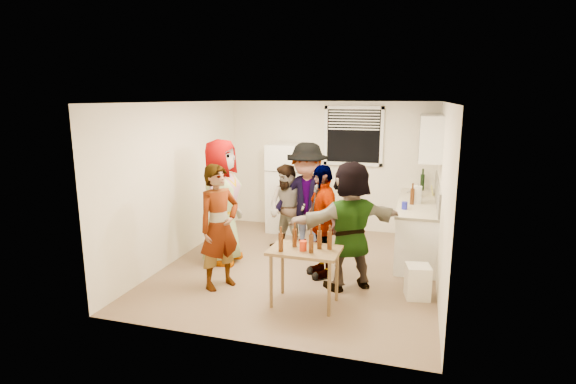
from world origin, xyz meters
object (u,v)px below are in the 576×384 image
(refrigerator, at_px, (288,188))
(trash_bin, at_px, (418,280))
(wine_bottle, at_px, (422,190))
(blue_cup, at_px, (404,209))
(kettle, at_px, (416,197))
(guest_back_right, at_px, (306,254))
(beer_bottle_counter, at_px, (412,204))
(serving_table, at_px, (304,304))
(red_cup, at_px, (303,250))
(beer_bottle_table, at_px, (311,252))
(guest_black, at_px, (321,275))
(guest_stripe, at_px, (221,286))
(guest_grey, at_px, (223,261))
(guest_orange, at_px, (348,287))
(guest_back_left, at_px, (288,251))

(refrigerator, height_order, trash_bin, refrigerator)
(wine_bottle, distance_m, blue_cup, 1.58)
(kettle, height_order, guest_back_right, kettle)
(beer_bottle_counter, relative_size, serving_table, 0.29)
(red_cup, xyz_separation_m, guest_back_right, (-0.43, 1.89, -0.73))
(wine_bottle, xyz_separation_m, beer_bottle_table, (-1.27, -3.40, -0.17))
(refrigerator, distance_m, guest_black, 2.52)
(beer_bottle_counter, height_order, trash_bin, beer_bottle_counter)
(blue_cup, xyz_separation_m, guest_stripe, (-2.37, -1.53, -0.90))
(wine_bottle, height_order, beer_bottle_counter, wine_bottle)
(guest_grey, height_order, guest_orange, guest_grey)
(blue_cup, height_order, trash_bin, blue_cup)
(guest_stripe, xyz_separation_m, guest_back_left, (0.47, 1.68, 0.00))
(trash_bin, height_order, beer_bottle_table, beer_bottle_table)
(guest_black, bearing_deg, trash_bin, 40.93)
(beer_bottle_table, bearing_deg, guest_grey, 144.97)
(red_cup, bearing_deg, guest_back_left, 111.70)
(red_cup, relative_size, guest_stripe, 0.07)
(trash_bin, distance_m, guest_back_left, 2.51)
(kettle, bearing_deg, guest_black, -128.54)
(guest_back_left, bearing_deg, guest_back_right, 11.35)
(kettle, xyz_separation_m, beer_bottle_table, (-1.17, -2.77, -0.17))
(wine_bottle, relative_size, guest_back_right, 0.16)
(beer_bottle_table, distance_m, red_cup, 0.12)
(guest_stripe, bearing_deg, guest_grey, 52.92)
(beer_bottle_counter, height_order, guest_stripe, beer_bottle_counter)
(kettle, relative_size, beer_bottle_counter, 0.86)
(red_cup, bearing_deg, guest_orange, 58.29)
(guest_orange, bearing_deg, beer_bottle_table, 31.25)
(guest_grey, relative_size, guest_black, 1.18)
(trash_bin, distance_m, guest_grey, 3.05)
(beer_bottle_table, xyz_separation_m, guest_grey, (-1.74, 1.22, -0.73))
(red_cup, distance_m, guest_stripe, 1.46)
(beer_bottle_counter, relative_size, trash_bin, 0.58)
(guest_orange, bearing_deg, guest_back_left, -79.10)
(red_cup, xyz_separation_m, guest_grey, (-1.62, 1.17, -0.73))
(serving_table, bearing_deg, guest_back_left, 112.47)
(beer_bottle_counter, bearing_deg, refrigerator, 157.53)
(blue_cup, relative_size, guest_black, 0.07)
(wine_bottle, relative_size, guest_grey, 0.15)
(guest_grey, height_order, guest_black, guest_grey)
(guest_stripe, height_order, guest_back_left, guest_back_left)
(guest_back_left, bearing_deg, beer_bottle_table, -45.95)
(guest_back_left, relative_size, guest_black, 0.90)
(trash_bin, xyz_separation_m, guest_grey, (-3.00, 0.52, -0.25))
(beer_bottle_counter, relative_size, beer_bottle_table, 1.14)
(guest_orange, bearing_deg, guest_back_right, -87.10)
(trash_bin, distance_m, guest_back_right, 2.20)
(kettle, height_order, guest_back_left, kettle)
(beer_bottle_table, xyz_separation_m, guest_back_right, (-0.54, 1.93, -0.73))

